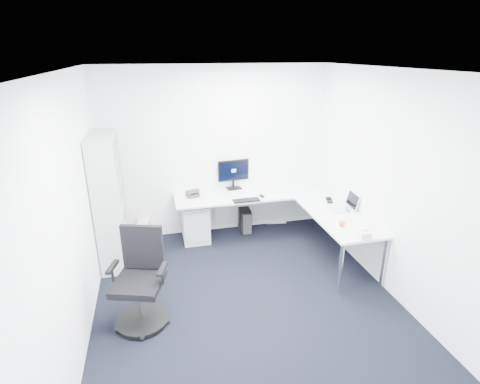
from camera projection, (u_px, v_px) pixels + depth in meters
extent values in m
plane|color=black|center=(248.00, 303.00, 4.54)|extent=(4.20, 4.20, 0.00)
plane|color=white|center=(250.00, 70.00, 3.59)|extent=(4.20, 4.20, 0.00)
cube|color=white|center=(216.00, 153.00, 5.97)|extent=(3.60, 0.02, 2.70)
cube|color=white|center=(342.00, 333.00, 2.15)|extent=(3.60, 0.02, 2.70)
cube|color=white|center=(72.00, 217.00, 3.67)|extent=(0.02, 4.20, 2.70)
cube|color=white|center=(395.00, 187.00, 4.46)|extent=(0.02, 4.20, 2.70)
cube|color=silver|center=(195.00, 222.00, 5.99)|extent=(0.41, 0.51, 0.63)
cube|color=black|center=(244.00, 220.00, 6.34)|extent=(0.20, 0.41, 0.39)
cube|color=#BFB5A2|center=(144.00, 232.00, 5.92)|extent=(0.21, 0.40, 0.36)
cube|color=silver|center=(276.00, 222.00, 6.66)|extent=(0.36, 0.12, 0.04)
cube|color=black|center=(246.00, 200.00, 5.68)|extent=(0.41, 0.15, 0.02)
cube|color=black|center=(262.00, 196.00, 5.83)|extent=(0.07, 0.10, 0.03)
cube|color=silver|center=(323.00, 215.00, 5.17)|extent=(0.19, 0.43, 0.01)
sphere|color=#DB4C13|center=(342.00, 223.00, 4.85)|extent=(0.08, 0.08, 0.08)
cube|color=silver|center=(362.00, 233.00, 4.59)|extent=(0.16, 0.27, 0.09)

